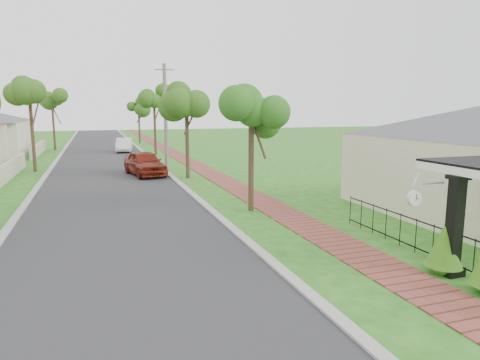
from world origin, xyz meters
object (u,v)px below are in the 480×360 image
near_tree (251,116)px  station_clock (416,197)px  porch_post (454,231)px  utility_pole (166,117)px  parked_car_white (124,145)px  parked_car_red (145,163)px

near_tree → station_clock: near_tree is taller
near_tree → porch_post: bearing=-73.6°
utility_pole → station_clock: bearing=-82.3°
near_tree → station_clock: size_ratio=4.54×
porch_post → parked_car_white: size_ratio=0.63×
parked_car_red → near_tree: 11.78m
parked_car_red → utility_pole: utility_pole is taller
near_tree → station_clock: 7.96m
near_tree → utility_pole: 13.07m
station_clock → near_tree: bearing=101.1°
parked_car_red → near_tree: size_ratio=0.93×
parked_car_white → utility_pole: (1.90, -13.81, 2.92)m
porch_post → parked_car_white: porch_post is taller
utility_pole → station_clock: utility_pole is taller
parked_car_white → parked_car_red: bearing=-82.5°
parked_car_red → utility_pole: bearing=39.6°
parked_car_white → near_tree: near_tree is taller
porch_post → parked_car_red: 19.72m
porch_post → station_clock: size_ratio=2.39×
parked_car_red → utility_pole: size_ratio=0.63×
parked_car_red → near_tree: (2.99, -10.98, 3.04)m
porch_post → utility_pole: utility_pole is taller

